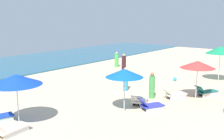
# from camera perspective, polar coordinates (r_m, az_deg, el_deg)

# --- Properties ---
(umbrella_0) EXTENTS (1.92, 1.92, 2.23)m
(umbrella_0) POSITION_cam_1_polar(r_m,az_deg,el_deg) (13.45, 2.66, -0.64)
(umbrella_0) COLOR silver
(umbrella_0) RESTS_ON ground_plane
(lounge_chair_0_0) EXTENTS (1.56, 1.04, 0.68)m
(lounge_chair_0_0) POSITION_cam_1_polar(r_m,az_deg,el_deg) (14.99, 5.86, -6.42)
(lounge_chair_0_0) COLOR silver
(lounge_chair_0_0) RESTS_ON ground_plane
(lounge_chair_0_1) EXTENTS (1.49, 1.21, 0.67)m
(lounge_chair_0_1) POSITION_cam_1_polar(r_m,az_deg,el_deg) (14.25, 8.15, -7.42)
(lounge_chair_0_1) COLOR silver
(lounge_chair_0_1) RESTS_ON ground_plane
(umbrella_2) EXTENTS (2.18, 2.18, 2.66)m
(umbrella_2) POSITION_cam_1_polar(r_m,az_deg,el_deg) (21.56, 22.08, 3.97)
(umbrella_2) COLOR silver
(umbrella_2) RESTS_ON ground_plane
(umbrella_3) EXTENTS (2.27, 2.27, 2.31)m
(umbrella_3) POSITION_cam_1_polar(r_m,az_deg,el_deg) (12.51, -19.71, -1.92)
(umbrella_3) COLOR silver
(umbrella_3) RESTS_ON ground_plane
(lounge_chair_3_0) EXTENTS (1.58, 0.79, 0.73)m
(lounge_chair_3_0) POSITION_cam_1_polar(r_m,az_deg,el_deg) (12.00, -20.92, -11.63)
(lounge_chair_3_0) COLOR silver
(lounge_chair_3_0) RESTS_ON ground_plane
(umbrella_4) EXTENTS (2.00, 2.00, 2.31)m
(umbrella_4) POSITION_cam_1_polar(r_m,az_deg,el_deg) (16.19, 17.75, 1.13)
(umbrella_4) COLOR silver
(umbrella_4) RESTS_ON ground_plane
(lounge_chair_4_0) EXTENTS (1.55, 1.12, 0.66)m
(lounge_chair_4_0) POSITION_cam_1_polar(r_m,az_deg,el_deg) (16.45, 13.14, -5.07)
(lounge_chair_4_0) COLOR silver
(lounge_chair_4_0) RESTS_ON ground_plane
(lounge_chair_4_1) EXTENTS (1.61, 1.16, 0.71)m
(lounge_chair_4_1) POSITION_cam_1_polar(r_m,az_deg,el_deg) (17.56, 19.35, -4.37)
(lounge_chair_4_1) COLOR silver
(lounge_chair_4_1) RESTS_ON ground_plane
(beachgoer_0) EXTENTS (0.38, 0.38, 1.66)m
(beachgoer_0) POSITION_cam_1_polar(r_m,az_deg,el_deg) (23.58, 2.53, 1.32)
(beachgoer_0) COLOR #39181F
(beachgoer_0) RESTS_ON ground_plane
(beachgoer_1) EXTENTS (0.40, 0.40, 1.55)m
(beachgoer_1) POSITION_cam_1_polar(r_m,az_deg,el_deg) (17.67, 2.91, -2.08)
(beachgoer_1) COLOR #2F99BF
(beachgoer_1) RESTS_ON ground_plane
(beachgoer_2) EXTENTS (0.44, 0.44, 1.57)m
(beachgoer_2) POSITION_cam_1_polar(r_m,az_deg,el_deg) (16.18, 8.50, -3.42)
(beachgoer_2) COLOR #46A04D
(beachgoer_2) RESTS_ON ground_plane
(beachgoer_4) EXTENTS (0.55, 0.55, 1.48)m
(beachgoer_4) POSITION_cam_1_polar(r_m,az_deg,el_deg) (26.30, 0.98, 2.13)
(beachgoer_4) COLOR green
(beachgoer_4) RESTS_ON ground_plane
(beach_ball_0) EXTENTS (0.28, 0.28, 0.28)m
(beach_ball_0) POSITION_cam_1_polar(r_m,az_deg,el_deg) (21.09, 13.22, -1.86)
(beach_ball_0) COLOR #2AA3D4
(beach_ball_0) RESTS_ON ground_plane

